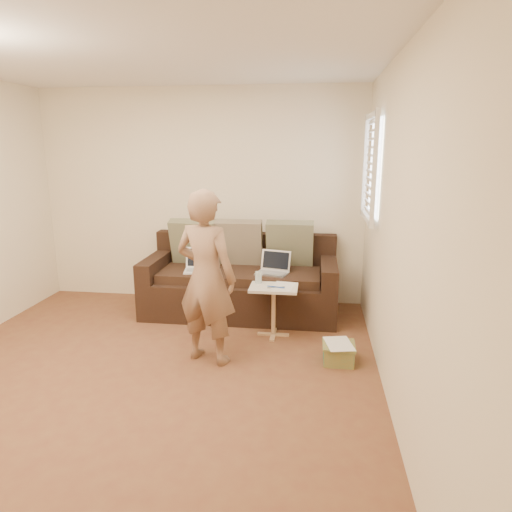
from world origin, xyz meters
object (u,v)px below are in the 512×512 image
object	(u,v)px
laptop_silver	(272,274)
side_table	(273,311)
laptop_white	(200,271)
drinking_glass	(258,277)
sofa	(241,277)
person	(206,278)
striped_box	(338,353)

from	to	relation	value
laptop_silver	side_table	size ratio (longest dim) A/B	0.65
laptop_silver	laptop_white	world-z (taller)	laptop_white
drinking_glass	side_table	bearing A→B (deg)	-31.52
laptop_silver	laptop_white	distance (m)	0.82
sofa	drinking_glass	size ratio (longest dim) A/B	18.33
laptop_white	person	world-z (taller)	person
sofa	laptop_silver	distance (m)	0.42
laptop_silver	striped_box	xyz separation A→B (m)	(0.71, -1.01, -0.43)
laptop_silver	drinking_glass	distance (m)	0.40
person	side_table	world-z (taller)	person
person	side_table	size ratio (longest dim) A/B	2.97
laptop_white	drinking_glass	distance (m)	0.82
laptop_silver	side_table	bearing A→B (deg)	-68.82
sofa	striped_box	world-z (taller)	sofa
laptop_silver	person	bearing A→B (deg)	-99.42
sofa	laptop_white	distance (m)	0.47
laptop_silver	drinking_glass	world-z (taller)	drinking_glass
striped_box	side_table	bearing A→B (deg)	140.84
sofa	laptop_silver	xyz separation A→B (m)	(0.38, -0.14, 0.10)
person	laptop_silver	bearing A→B (deg)	-95.81
drinking_glass	laptop_white	bearing A→B (deg)	151.79
sofa	laptop_silver	world-z (taller)	sofa
laptop_silver	drinking_glass	size ratio (longest dim) A/B	2.87
sofa	laptop_silver	size ratio (longest dim) A/B	6.38
person	striped_box	bearing A→B (deg)	-157.64
laptop_silver	person	xyz separation A→B (m)	(-0.48, -1.11, 0.27)
laptop_white	striped_box	world-z (taller)	laptop_white
laptop_silver	side_table	world-z (taller)	laptop_silver
laptop_white	striped_box	xyz separation A→B (m)	(1.53, -1.01, -0.43)
sofa	side_table	size ratio (longest dim) A/B	4.15
side_table	striped_box	distance (m)	0.85
drinking_glass	striped_box	size ratio (longest dim) A/B	0.41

